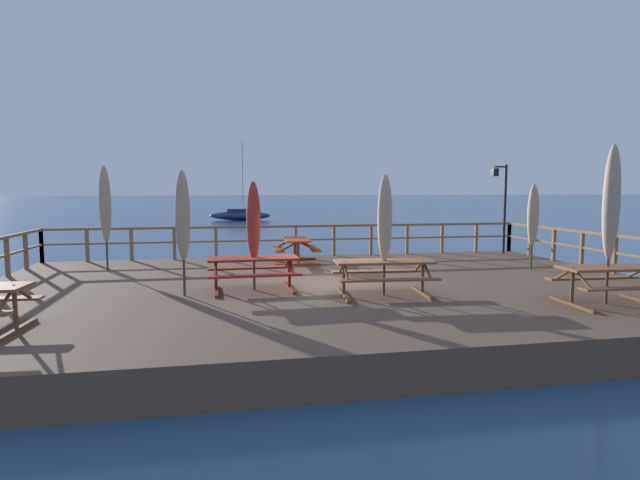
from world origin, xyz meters
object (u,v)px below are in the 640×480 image
patio_umbrella_short_back (533,215)px  sailboat_distant (240,215)px  picnic_table_mid_right (611,277)px  patio_umbrella_tall_mid_left (183,216)px  picnic_table_back_left (296,245)px  patio_umbrella_tall_back_right (253,221)px  patio_umbrella_tall_front (611,203)px  patio_umbrella_short_mid (105,204)px  picnic_table_mid_left (253,266)px  picnic_table_mid_centre (384,270)px  lamp_post_hooked (501,195)px  patio_umbrella_short_front (385,219)px

patio_umbrella_short_back → sailboat_distant: 38.63m
picnic_table_mid_right → patio_umbrella_tall_mid_left: bearing=163.6°
picnic_table_back_left → patio_umbrella_tall_back_right: bearing=-110.8°
picnic_table_mid_right → patio_umbrella_tall_back_right: (-6.92, 2.84, 1.02)m
patio_umbrella_tall_front → patio_umbrella_tall_back_right: bearing=158.0°
patio_umbrella_short_mid → patio_umbrella_short_back: bearing=-9.2°
picnic_table_mid_right → patio_umbrella_short_mid: size_ratio=0.70×
picnic_table_mid_left → sailboat_distant: 39.59m
picnic_table_mid_centre → patio_umbrella_tall_back_right: size_ratio=0.89×
patio_umbrella_tall_back_right → picnic_table_back_left: bearing=69.2°
lamp_post_hooked → sailboat_distant: 35.43m
picnic_table_back_left → picnic_table_mid_right: (5.33, -7.02, 0.01)m
picnic_table_mid_centre → patio_umbrella_short_front: size_ratio=0.84×
patio_umbrella_short_mid → patio_umbrella_tall_back_right: 5.25m
patio_umbrella_tall_mid_left → patio_umbrella_short_back: 9.80m
picnic_table_mid_centre → picnic_table_mid_right: bearing=-22.2°
patio_umbrella_short_back → lamp_post_hooked: bearing=73.2°
picnic_table_back_left → patio_umbrella_short_back: patio_umbrella_short_back is taller
patio_umbrella_tall_front → sailboat_distant: bearing=97.9°
patio_umbrella_tall_front → sailboat_distant: size_ratio=0.41×
picnic_table_mid_centre → picnic_table_mid_left: size_ratio=1.07×
patio_umbrella_short_front → patio_umbrella_short_back: 5.97m
patio_umbrella_tall_back_right → sailboat_distant: (1.04, 39.50, -1.75)m
picnic_table_mid_right → patio_umbrella_tall_front: bearing=120.2°
patio_umbrella_short_mid → lamp_post_hooked: (13.06, 1.60, 0.22)m
picnic_table_back_left → lamp_post_hooked: (7.56, 0.91, 1.56)m
sailboat_distant → picnic_table_mid_left: bearing=-91.5°
picnic_table_mid_left → sailboat_distant: size_ratio=0.27×
patio_umbrella_short_front → patio_umbrella_short_mid: bearing=145.3°
picnic_table_mid_right → patio_umbrella_short_mid: (-10.83, 6.33, 1.33)m
picnic_table_mid_centre → patio_umbrella_tall_back_right: (-2.74, 1.12, 1.02)m
picnic_table_mid_right → patio_umbrella_short_back: size_ratio=0.84×
picnic_table_back_left → picnic_table_mid_right: 8.82m
patio_umbrella_short_front → patio_umbrella_short_mid: size_ratio=0.88×
patio_umbrella_tall_front → picnic_table_mid_left: bearing=158.6°
lamp_post_hooked → patio_umbrella_tall_mid_left: bearing=-153.0°
picnic_table_mid_right → patio_umbrella_short_front: 4.65m
picnic_table_back_left → sailboat_distant: size_ratio=0.22×
patio_umbrella_short_back → sailboat_distant: bearing=100.5°
picnic_table_mid_left → lamp_post_hooked: lamp_post_hooked is taller
patio_umbrella_short_front → patio_umbrella_short_back: patio_umbrella_short_front is taller
picnic_table_mid_left → patio_umbrella_tall_mid_left: size_ratio=0.76×
patio_umbrella_short_back → patio_umbrella_short_mid: bearing=170.8°
picnic_table_mid_left → patio_umbrella_tall_front: (6.92, -2.72, 1.47)m
picnic_table_back_left → picnic_table_mid_centre: same height
picnic_table_mid_centre → patio_umbrella_short_back: 6.07m
patio_umbrella_tall_back_right → patio_umbrella_tall_mid_left: bearing=-167.1°
picnic_table_back_left → patio_umbrella_short_front: patio_umbrella_short_front is taller
patio_umbrella_tall_back_right → lamp_post_hooked: 10.48m
lamp_post_hooked → picnic_table_mid_centre: bearing=-135.9°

